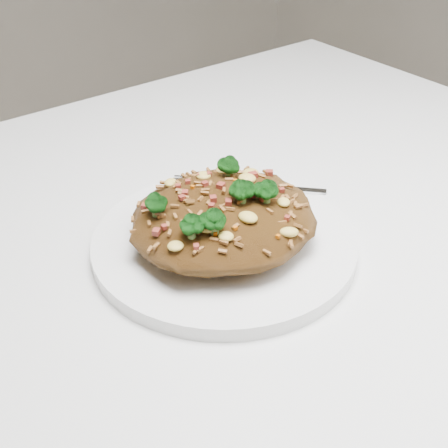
{
  "coord_description": "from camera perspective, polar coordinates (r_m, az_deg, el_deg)",
  "views": [
    {
      "loc": [
        -0.2,
        -0.38,
        1.1
      ],
      "look_at": [
        0.09,
        -0.0,
        0.78
      ],
      "focal_mm": 50.0,
      "sensor_mm": 36.0,
      "label": 1
    }
  ],
  "objects": [
    {
      "name": "plate",
      "position": [
        0.58,
        -0.0,
        -1.8
      ],
      "size": [
        0.25,
        0.25,
        0.01
      ],
      "primitive_type": "cylinder",
      "color": "white",
      "rests_on": "dining_table"
    },
    {
      "name": "fried_rice",
      "position": [
        0.56,
        -0.02,
        1.18
      ],
      "size": [
        0.17,
        0.16,
        0.07
      ],
      "color": "brown",
      "rests_on": "plate"
    },
    {
      "name": "fork",
      "position": [
        0.65,
        2.93,
        3.44
      ],
      "size": [
        0.12,
        0.13,
        0.0
      ],
      "rotation": [
        0.0,
        0.0,
        -0.81
      ],
      "color": "silver",
      "rests_on": "plate"
    },
    {
      "name": "dining_table",
      "position": [
        0.61,
        -7.07,
        -12.1
      ],
      "size": [
        1.2,
        0.8,
        0.75
      ],
      "color": "silver",
      "rests_on": "ground"
    }
  ]
}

